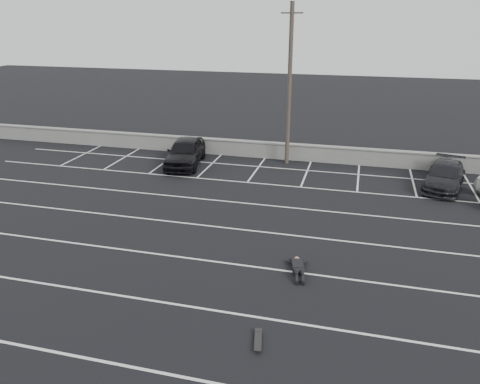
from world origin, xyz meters
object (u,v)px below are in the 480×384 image
(utility_pole, at_px, (289,86))
(trash_bin, at_px, (445,166))
(skateboard, at_px, (258,341))
(car_left, at_px, (185,152))
(car_right, at_px, (445,176))
(person, at_px, (298,263))

(utility_pole, height_order, trash_bin, utility_pole)
(utility_pole, xyz_separation_m, skateboard, (2.03, -17.37, -4.74))
(car_left, distance_m, skateboard, 17.42)
(car_right, height_order, utility_pole, utility_pole)
(car_left, bearing_deg, person, -60.48)
(trash_bin, xyz_separation_m, person, (-6.83, -13.18, -0.25))
(car_right, bearing_deg, trash_bin, 95.42)
(utility_pole, xyz_separation_m, trash_bin, (9.36, 0.28, -4.34))
(car_left, relative_size, trash_bin, 5.21)
(utility_pole, distance_m, trash_bin, 10.33)
(car_right, bearing_deg, skateboard, -100.39)
(car_left, xyz_separation_m, person, (8.58, -10.94, -0.61))
(person, relative_size, skateboard, 2.82)
(car_right, bearing_deg, utility_pole, -179.86)
(utility_pole, bearing_deg, trash_bin, 1.74)
(utility_pole, bearing_deg, car_right, -14.14)
(car_left, distance_m, utility_pole, 7.50)
(utility_pole, xyz_separation_m, person, (2.53, -12.90, -4.60))
(person, bearing_deg, car_right, 46.59)
(trash_bin, distance_m, skateboard, 19.13)
(car_right, height_order, person, car_right)
(person, xyz_separation_m, skateboard, (-0.51, -4.48, -0.15))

